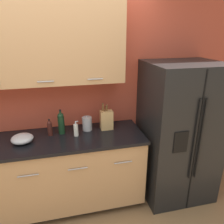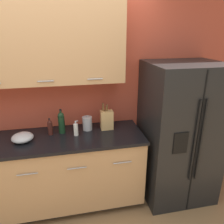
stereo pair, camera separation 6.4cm
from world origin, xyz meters
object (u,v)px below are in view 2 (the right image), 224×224
Objects in this scene: mixing_bowl at (23,137)px; refrigerator at (179,133)px; soap_dispenser at (76,129)px; steel_canister at (87,123)px; wine_bottle at (61,122)px; knife_block at (107,119)px; oil_bottle at (50,127)px.

refrigerator is at bearing -1.11° from mixing_bowl.
soap_dispenser is 1.01× the size of steel_canister.
refrigerator reaches higher than soap_dispenser.
wine_bottle is 0.30m from steel_canister.
knife_block is at bearing 7.69° from mixing_bowl.
refrigerator is 5.27× the size of knife_block.
oil_bottle is (-0.28, 0.08, 0.02)m from soap_dispenser.
steel_canister is at bearing 170.30° from refrigerator.
steel_canister is at bearing 4.48° from wine_bottle.
knife_block is at bearing 15.03° from soap_dispenser.
mixing_bowl is (-0.41, -0.13, -0.09)m from wine_bottle.
knife_block is 1.84× the size of steel_canister.
steel_canister is at bearing 173.21° from knife_block.
soap_dispenser is at bearing -33.83° from wine_bottle.
wine_bottle is at bearing 173.25° from refrigerator.
steel_canister is 0.78× the size of mixing_bowl.
oil_bottle is at bearing 174.62° from refrigerator.
knife_block is 0.95m from mixing_bowl.
mixing_bowl is (-0.28, -0.11, -0.05)m from oil_bottle.
knife_block reaches higher than oil_bottle.
oil_bottle is at bearing -173.93° from steel_canister.
oil_bottle is at bearing 21.03° from mixing_bowl.
refrigerator is 0.91m from knife_block.
oil_bottle is 0.31m from mixing_bowl.
oil_bottle is (-1.53, 0.14, 0.16)m from refrigerator.
knife_block is at bearing -0.45° from wine_bottle.
soap_dispenser is 0.79× the size of mixing_bowl.
soap_dispenser is at bearing 177.15° from refrigerator.
wine_bottle is at bearing 179.55° from knife_block.
wine_bottle is 0.44m from mixing_bowl.
refrigerator is at bearing -6.75° from wine_bottle.
soap_dispenser is at bearing -16.13° from oil_bottle.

